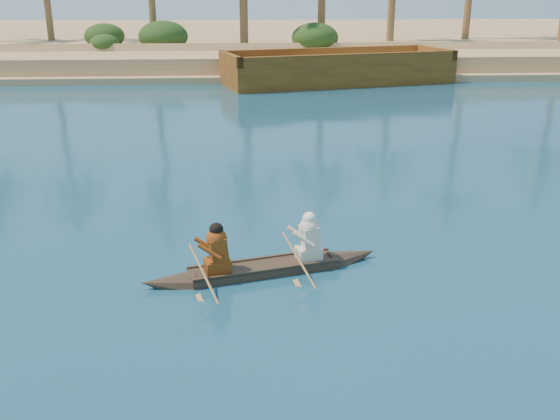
{
  "coord_description": "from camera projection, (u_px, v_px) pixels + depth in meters",
  "views": [
    {
      "loc": [
        -8.39,
        -13.8,
        5.04
      ],
      "look_at": [
        -7.6,
        -1.54,
        0.7
      ],
      "focal_mm": 40.0,
      "sensor_mm": 36.0,
      "label": 1
    }
  ],
  "objects": [
    {
      "name": "shrub_cluster",
      "position": [
        356.0,
        47.0,
        44.41
      ],
      "size": [
        100.0,
        6.0,
        2.4
      ],
      "primitive_type": null,
      "color": "#203C15",
      "rests_on": "ground"
    },
    {
      "name": "sandy_embankment",
      "position": [
        327.0,
        40.0,
        59.11
      ],
      "size": [
        150.0,
        51.0,
        1.5
      ],
      "color": "tan",
      "rests_on": "ground"
    },
    {
      "name": "barge_mid",
      "position": [
        338.0,
        70.0,
        35.45
      ],
      "size": [
        13.5,
        7.36,
        2.14
      ],
      "rotation": [
        0.0,
        0.0,
        0.25
      ],
      "color": "brown",
      "rests_on": "ground"
    },
    {
      "name": "canoe",
      "position": [
        264.0,
        261.0,
        11.69
      ],
      "size": [
        4.62,
        1.78,
        1.27
      ],
      "rotation": [
        0.0,
        0.0,
        0.26
      ],
      "color": "#3D2C21",
      "rests_on": "ground"
    }
  ]
}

